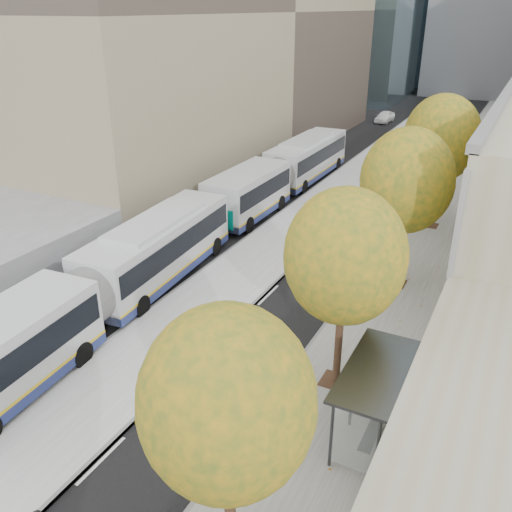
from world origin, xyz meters
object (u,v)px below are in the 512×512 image
Objects in this scene: distant_car at (385,117)px; bus_shelter at (381,382)px; bus_far at (285,171)px; bus_near at (107,284)px.

bus_shelter is at bearing -71.26° from distant_car.
bus_shelter reaches higher than distant_car.
bus_shelter is 1.12× the size of distant_car.
distant_car is at bearing 104.59° from bus_shelter.
distant_car is (-0.55, 30.93, -1.08)m from bus_far.
bus_far is at bearing -84.82° from distant_car.
distant_car is (-13.76, 52.87, -1.52)m from bus_shelter.
bus_near is 0.99× the size of bus_far.
bus_shelter is 0.23× the size of bus_near.
bus_near is at bearing 171.60° from bus_shelter.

